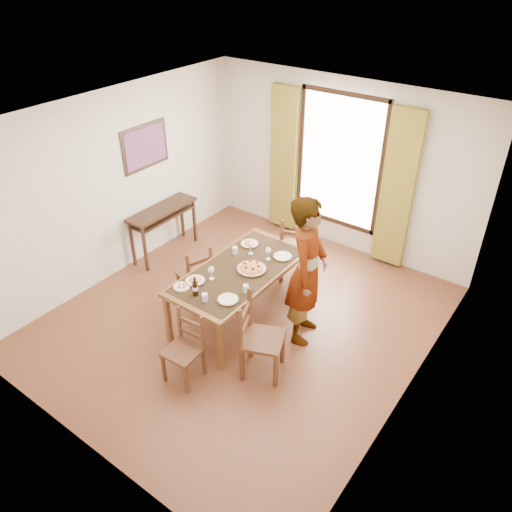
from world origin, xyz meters
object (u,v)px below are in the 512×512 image
Objects in this scene: dining_table at (240,273)px; pasta_platter at (252,266)px; console_table at (163,215)px; man at (307,271)px.

dining_table is 4.89× the size of pasta_platter.
man is at bearing -7.42° from console_table.
man is at bearing 8.25° from pasta_platter.
pasta_platter is (-0.75, -0.11, -0.17)m from man.
pasta_platter is at bearing -12.89° from console_table.
console_table is 2.03m from dining_table.
console_table is 2.14m from pasta_platter.
console_table is at bearing 65.29° from man.
man is 0.77m from pasta_platter.
man is (0.87, 0.19, 0.28)m from dining_table.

